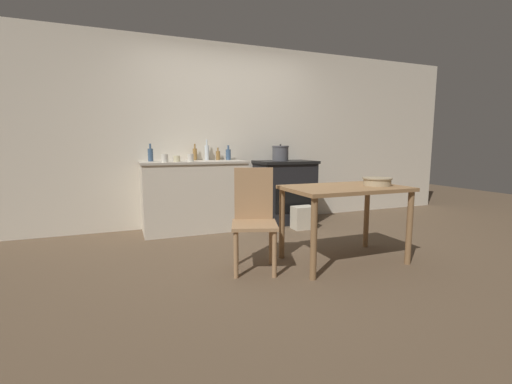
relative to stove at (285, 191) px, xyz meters
name	(u,v)px	position (x,y,z in m)	size (l,w,h in m)	color
ground_plane	(269,252)	(-0.80, -1.26, -0.46)	(14.00, 14.00, 0.00)	brown
wall_back	(225,135)	(-0.80, 0.32, 0.82)	(8.00, 0.07, 2.55)	beige
counter_cabinet	(194,196)	(-1.34, -0.01, 0.01)	(1.36, 0.62, 0.93)	beige
stove	(285,191)	(0.00, 0.00, 0.00)	(0.83, 0.61, 0.91)	black
work_table	(345,197)	(-0.23, -1.78, 0.18)	(1.14, 0.71, 0.74)	#997047
chair	(254,216)	(-1.12, -1.64, 0.03)	(0.51, 0.51, 0.93)	#A87F56
flour_sack	(303,218)	(0.05, -0.48, -0.30)	(0.29, 0.20, 0.31)	beige
stock_pot	(280,153)	(-0.05, 0.04, 0.56)	(0.25, 0.25, 0.24)	#4C4C51
mixing_bowl_large	(377,181)	(0.11, -1.82, 0.33)	(0.28, 0.28, 0.08)	tan
bottle_far_left	(195,154)	(-1.27, 0.22, 0.56)	(0.06, 0.06, 0.23)	olive
bottle_left	(218,155)	(-0.95, 0.21, 0.54)	(0.06, 0.06, 0.17)	olive
bottle_mid_left	(207,152)	(-1.10, 0.22, 0.58)	(0.06, 0.06, 0.29)	silver
bottle_center_left	(150,155)	(-1.87, 0.11, 0.56)	(0.07, 0.07, 0.23)	#3D5675
bottle_center	(228,154)	(-0.80, 0.18, 0.55)	(0.07, 0.07, 0.21)	#3D5675
cup_center_right	(165,158)	(-1.73, -0.23, 0.52)	(0.08, 0.08, 0.10)	silver
cup_mid_right	(177,159)	(-1.57, -0.09, 0.51)	(0.08, 0.08, 0.08)	beige
cup_right	(191,158)	(-1.42, -0.23, 0.52)	(0.08, 0.08, 0.10)	silver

